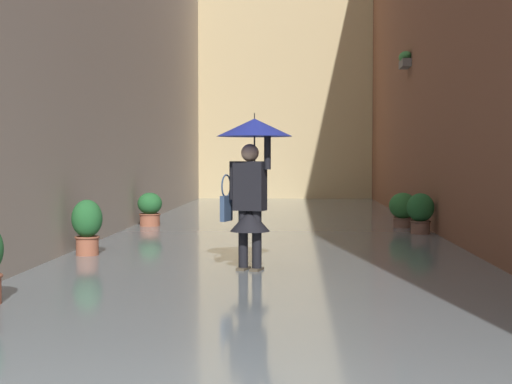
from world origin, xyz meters
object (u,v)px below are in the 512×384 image
Objects in this scene: potted_plant_near_right at (150,209)px; person_wading at (252,165)px; potted_plant_mid_right at (87,226)px; potted_plant_far_left at (403,209)px; potted_plant_near_left at (420,212)px.

person_wading is at bearing 111.98° from potted_plant_near_right.
person_wading is 2.95m from potted_plant_mid_right.
person_wading reaches higher than potted_plant_mid_right.
person_wading reaches higher than potted_plant_near_right.
potted_plant_far_left is (-2.70, -6.02, -0.96)m from person_wading.
potted_plant_near_right is (2.45, -6.08, -0.98)m from person_wading.
potted_plant_far_left is (0.15, -1.26, -0.04)m from potted_plant_near_left.
potted_plant_mid_right is (0.00, 4.71, 0.08)m from potted_plant_near_right.
potted_plant_far_left is (-5.15, 0.06, 0.02)m from potted_plant_near_right.
potted_plant_mid_right reaches higher than potted_plant_near_left.
potted_plant_near_left is at bearing -120.89° from person_wading.
person_wading is 2.33× the size of potted_plant_mid_right.
potted_plant_mid_right is at bearing 32.59° from potted_plant_near_left.
person_wading is at bearing 65.85° from potted_plant_far_left.
potted_plant_mid_right is (2.46, -1.36, -0.90)m from person_wading.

